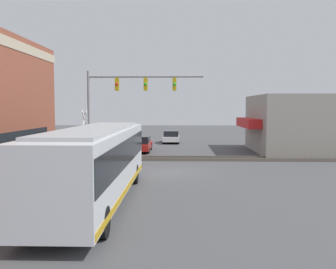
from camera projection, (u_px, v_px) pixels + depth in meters
name	position (u px, v px, depth m)	size (l,w,h in m)	color
ground_plane	(168.00, 172.00, 23.08)	(120.00, 120.00, 0.00)	#4C4C4F
shop_building	(296.00, 124.00, 33.67)	(9.32, 8.77, 5.06)	gray
city_bus	(96.00, 161.00, 15.62)	(12.27, 2.59, 3.15)	silver
traffic_signal_gantry	(125.00, 94.00, 26.60)	(0.42, 8.27, 6.57)	gray
crossing_signal	(85.00, 131.00, 26.61)	(1.41, 1.18, 3.81)	gray
rail_track_near	(170.00, 158.00, 29.06)	(2.60, 60.00, 0.15)	#332D28
parked_car_red	(141.00, 144.00, 33.70)	(4.82, 1.82, 1.44)	#B21E19
parked_car_white	(171.00, 137.00, 42.04)	(4.29, 1.82, 1.39)	silver
pedestrian_at_crossing	(94.00, 152.00, 26.72)	(0.34, 0.34, 1.65)	#2D3351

